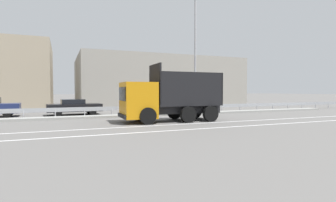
{
  "coord_description": "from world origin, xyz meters",
  "views": [
    {
      "loc": [
        -7.97,
        -18.64,
        2.03
      ],
      "look_at": [
        -0.52,
        -0.39,
        1.28
      ],
      "focal_mm": 28.0,
      "sensor_mm": 36.0,
      "label": 1
    }
  ],
  "objects": [
    {
      "name": "background_building_1",
      "position": [
        5.28,
        19.38,
        3.36
      ],
      "size": [
        22.41,
        15.62,
        6.73
      ],
      "primitive_type": "cube",
      "color": "gray",
      "rests_on": "ground_plane"
    },
    {
      "name": "median_island",
      "position": [
        0.0,
        1.65,
        0.09
      ],
      "size": [
        35.05,
        1.1,
        0.18
      ],
      "primitive_type": "cube",
      "color": "gray",
      "rests_on": "ground_plane"
    },
    {
      "name": "ground_plane",
      "position": [
        0.0,
        0.0,
        0.0
      ],
      "size": [
        320.0,
        320.0,
        0.0
      ],
      "primitive_type": "plane",
      "color": "#605E5B"
    },
    {
      "name": "lane_strip_1",
      "position": [
        -1.06,
        -6.34,
        0.0
      ],
      "size": [
        63.73,
        0.16,
        0.01
      ],
      "primitive_type": "cube",
      "color": "silver",
      "rests_on": "ground_plane"
    },
    {
      "name": "parked_car_3",
      "position": [
        -6.97,
        5.05,
        0.7
      ],
      "size": [
        4.52,
        2.27,
        1.34
      ],
      "rotation": [
        0.0,
        0.0,
        -1.5
      ],
      "color": "black",
      "rests_on": "ground_plane"
    },
    {
      "name": "dump_truck",
      "position": [
        -1.94,
        -2.4,
        1.35
      ],
      "size": [
        6.85,
        2.78,
        3.79
      ],
      "rotation": [
        0.0,
        0.0,
        1.55
      ],
      "color": "orange",
      "rests_on": "ground_plane"
    },
    {
      "name": "lane_strip_0",
      "position": [
        -1.06,
        -4.22,
        0.0
      ],
      "size": [
        63.73,
        0.16,
        0.01
      ],
      "primitive_type": "cube",
      "color": "silver",
      "rests_on": "ground_plane"
    },
    {
      "name": "median_guardrail",
      "position": [
        0.0,
        2.63,
        0.57
      ],
      "size": [
        63.73,
        0.09,
        0.78
      ],
      "color": "#9EA0A5",
      "rests_on": "ground_plane"
    },
    {
      "name": "median_road_sign",
      "position": [
        1.56,
        1.65,
        1.25
      ],
      "size": [
        0.77,
        0.16,
        2.35
      ],
      "color": "white",
      "rests_on": "ground_plane"
    },
    {
      "name": "street_lamp_1",
      "position": [
        2.88,
        1.53,
        5.62
      ],
      "size": [
        0.71,
        2.29,
        10.23
      ],
      "color": "#ADADB2",
      "rests_on": "ground_plane"
    }
  ]
}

